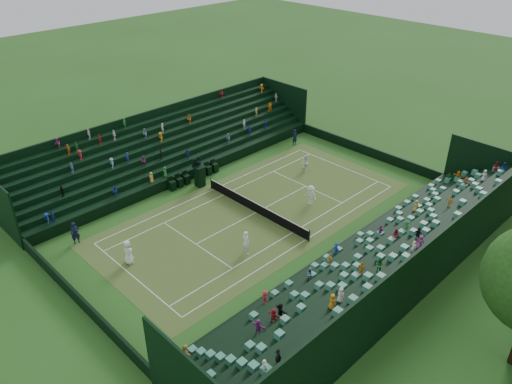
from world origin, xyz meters
TOP-DOWN VIEW (x-y plane):
  - ground at (0.00, 0.00)m, footprint 160.00×160.00m
  - court_surface at (0.00, 0.00)m, footprint 12.97×26.77m
  - perimeter_wall_north at (0.00, 15.88)m, footprint 17.17×0.20m
  - perimeter_wall_south at (0.00, -15.88)m, footprint 17.17×0.20m
  - perimeter_wall_east at (8.48, 0.00)m, footprint 0.20×31.77m
  - perimeter_wall_west at (-8.48, 0.00)m, footprint 0.20×31.77m
  - north_grandstand at (12.66, 0.00)m, footprint 6.60×32.00m
  - south_grandstand at (-12.66, 0.00)m, footprint 6.60×32.00m
  - tennis_net at (0.00, 0.00)m, footprint 11.67×0.10m
  - umpire_chair at (-6.90, -0.41)m, footprint 0.94×0.94m
  - courtside_chairs at (-8.06, -0.17)m, footprint 0.58×5.55m
  - player_near_west at (-1.55, -11.23)m, footprint 0.94×0.61m
  - player_near_east at (3.48, -4.44)m, footprint 0.73×0.49m
  - player_far_west at (-2.15, 8.80)m, footprint 0.90×0.79m
  - player_far_east at (2.26, 4.30)m, footprint 1.22×0.79m
  - line_judge_north at (-6.83, 12.52)m, footprint 0.43×0.64m
  - line_judge_south at (-6.47, -12.74)m, footprint 0.57×0.74m

SIDE VIEW (x-z plane):
  - ground at x=0.00m, z-range 0.00..0.00m
  - court_surface at x=0.00m, z-range 0.00..0.01m
  - courtside_chairs at x=-8.06m, z-range -0.15..1.10m
  - perimeter_wall_north at x=0.00m, z-range 0.00..1.00m
  - perimeter_wall_south at x=0.00m, z-range 0.00..1.00m
  - perimeter_wall_east at x=8.48m, z-range 0.00..1.00m
  - perimeter_wall_west at x=-8.48m, z-range 0.00..1.00m
  - tennis_net at x=0.00m, z-range 0.00..1.06m
  - player_far_west at x=-2.15m, z-range 0.00..1.58m
  - line_judge_north at x=-6.83m, z-range 0.00..1.74m
  - player_far_east at x=2.26m, z-range 0.00..1.79m
  - line_judge_south at x=-6.47m, z-range 0.00..1.83m
  - player_near_west at x=-1.55m, z-range 0.00..1.92m
  - player_near_east at x=3.48m, z-range 0.00..1.95m
  - umpire_chair at x=-6.90m, z-range -0.21..2.74m
  - north_grandstand at x=12.66m, z-range -0.90..4.00m
  - south_grandstand at x=-12.66m, z-range -0.90..4.00m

